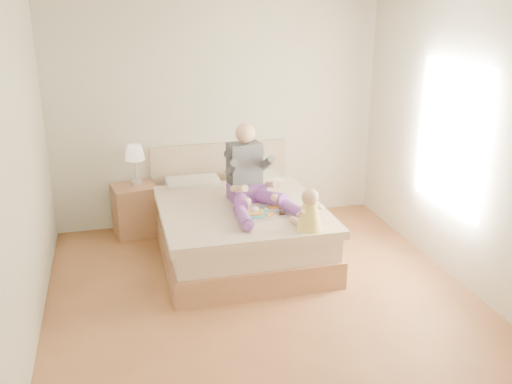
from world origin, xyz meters
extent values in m
cube|color=brown|center=(0.00, 0.00, 0.00)|extent=(4.00, 4.20, 0.01)
cube|color=beige|center=(0.00, 2.10, 1.35)|extent=(4.00, 0.02, 2.70)
cube|color=beige|center=(0.00, -2.10, 1.35)|extent=(4.00, 0.02, 2.70)
cube|color=beige|center=(-2.00, 0.00, 1.35)|extent=(0.02, 4.20, 2.70)
cube|color=beige|center=(2.00, 0.00, 1.35)|extent=(0.02, 4.20, 2.70)
cube|color=white|center=(1.99, 0.20, 1.40)|extent=(0.02, 1.30, 1.60)
cube|color=white|center=(1.98, 0.20, 1.40)|extent=(0.01, 1.18, 1.48)
cube|color=#8F6142|center=(0.00, 1.02, 0.14)|extent=(1.68, 2.13, 0.28)
cube|color=beige|center=(0.00, 1.02, 0.40)|extent=(1.60, 2.05, 0.24)
cube|color=beige|center=(0.00, 0.87, 0.57)|extent=(1.70, 1.80, 0.09)
cube|color=beige|center=(-0.38, 1.76, 0.59)|extent=(0.62, 0.40, 0.14)
cube|color=beige|center=(0.38, 1.76, 0.59)|extent=(0.62, 0.40, 0.14)
cube|color=tan|center=(0.00, 2.09, 0.50)|extent=(1.70, 0.08, 1.00)
cube|color=#8F6142|center=(-1.07, 1.87, 0.30)|extent=(0.56, 0.52, 0.61)
cylinder|color=silver|center=(-1.03, 1.91, 0.63)|extent=(0.13, 0.13, 0.04)
cylinder|color=silver|center=(-1.03, 1.91, 0.78)|extent=(0.03, 0.03, 0.26)
cone|color=#F8E3C2|center=(-1.03, 1.91, 0.99)|extent=(0.23, 0.23, 0.17)
cube|color=#733C97|center=(0.10, 1.07, 0.70)|extent=(0.41, 0.34, 0.17)
cube|color=#313238|center=(0.10, 1.12, 1.00)|extent=(0.38, 0.26, 0.47)
sphere|color=#EEB995|center=(0.10, 1.10, 1.35)|extent=(0.21, 0.21, 0.21)
cylinder|color=#733C97|center=(-0.02, 0.81, 0.69)|extent=(0.25, 0.52, 0.21)
cylinder|color=#733C97|center=(-0.08, 0.43, 0.67)|extent=(0.14, 0.45, 0.12)
sphere|color=#733C97|center=(-0.09, 0.22, 0.66)|extent=(0.11, 0.11, 0.11)
cylinder|color=#313238|center=(-0.08, 0.96, 1.02)|extent=(0.10, 0.29, 0.24)
cylinder|color=#EEB995|center=(-0.04, 0.78, 0.84)|extent=(0.14, 0.31, 0.16)
sphere|color=#EEB995|center=(0.01, 0.64, 0.75)|extent=(0.09, 0.09, 0.09)
cylinder|color=#733C97|center=(0.29, 0.86, 0.69)|extent=(0.36, 0.51, 0.21)
cylinder|color=#733C97|center=(0.46, 0.51, 0.67)|extent=(0.25, 0.46, 0.12)
sphere|color=#733C97|center=(0.53, 0.30, 0.66)|extent=(0.11, 0.11, 0.11)
cylinder|color=#313238|center=(0.31, 1.02, 1.02)|extent=(0.15, 0.30, 0.24)
cylinder|color=#EEB995|center=(0.32, 0.83, 0.84)|extent=(0.08, 0.30, 0.16)
sphere|color=#EEB995|center=(0.32, 0.68, 0.75)|extent=(0.09, 0.09, 0.09)
cube|color=silver|center=(0.17, 0.59, 0.62)|extent=(0.51, 0.42, 0.01)
cylinder|color=teal|center=(0.07, 0.59, 0.63)|extent=(0.28, 0.28, 0.02)
cylinder|color=#C99043|center=(0.07, 0.59, 0.65)|extent=(0.18, 0.18, 0.02)
cylinder|color=white|center=(0.00, 0.71, 0.67)|extent=(0.08, 0.08, 0.09)
torus|color=white|center=(0.05, 0.71, 0.67)|extent=(0.02, 0.06, 0.06)
cylinder|color=#9C7C4C|center=(0.00, 0.71, 0.71)|extent=(0.07, 0.07, 0.01)
cylinder|color=white|center=(0.29, 0.68, 0.63)|extent=(0.15, 0.15, 0.01)
cube|color=#C99043|center=(0.29, 0.68, 0.64)|extent=(0.10, 0.09, 0.02)
cylinder|color=white|center=(0.21, 0.48, 0.63)|extent=(0.15, 0.15, 0.01)
ellipsoid|color=#B0121D|center=(0.23, 0.47, 0.64)|extent=(0.04, 0.03, 0.01)
cylinder|color=white|center=(0.35, 0.67, 0.68)|extent=(0.07, 0.07, 0.12)
cylinder|color=gold|center=(0.35, 0.67, 0.68)|extent=(0.07, 0.07, 0.12)
cylinder|color=white|center=(0.34, 0.50, 0.64)|extent=(0.07, 0.07, 0.04)
cylinder|color=#432409|center=(0.34, 0.50, 0.64)|extent=(0.06, 0.06, 0.03)
cone|color=#EBD04A|center=(0.49, 0.11, 0.74)|extent=(0.24, 0.24, 0.27)
sphere|color=#EEB995|center=(0.49, 0.11, 0.94)|extent=(0.16, 0.16, 0.16)
cylinder|color=#EEB995|center=(0.41, 0.21, 0.66)|extent=(0.09, 0.19, 0.06)
sphere|color=#EEB995|center=(0.37, 0.30, 0.66)|extent=(0.05, 0.05, 0.05)
cylinder|color=#EEB995|center=(0.40, 0.09, 0.79)|extent=(0.05, 0.14, 0.11)
cylinder|color=#EEB995|center=(0.49, 0.24, 0.66)|extent=(0.14, 0.19, 0.06)
sphere|color=#EEB995|center=(0.47, 0.33, 0.66)|extent=(0.05, 0.05, 0.05)
cylinder|color=#EEB995|center=(0.58, 0.15, 0.79)|extent=(0.11, 0.14, 0.11)
camera|label=1|loc=(-1.25, -4.63, 2.75)|focal=40.00mm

